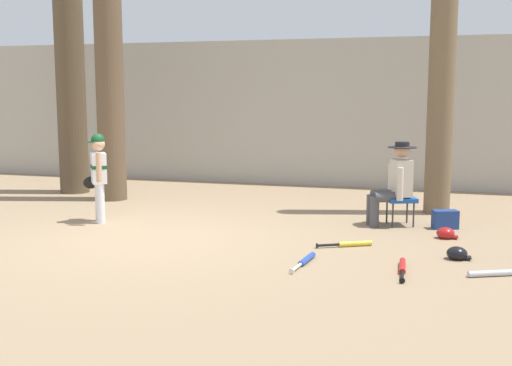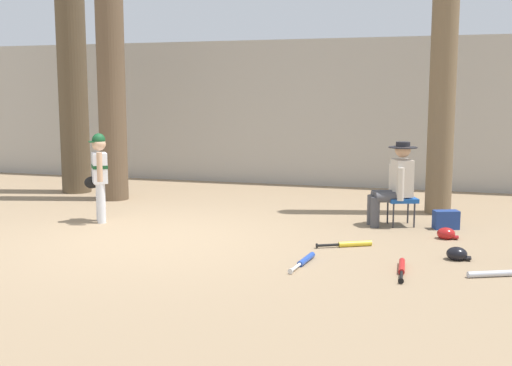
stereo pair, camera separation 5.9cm
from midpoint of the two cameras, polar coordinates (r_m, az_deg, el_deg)
ground_plane at (r=8.36m, az=-9.76°, el=-5.02°), size 60.00×60.00×0.00m
concrete_back_wall at (r=13.34m, az=0.52°, el=6.37°), size 18.00×0.36×2.96m
tree_near_player at (r=11.45m, az=-13.21°, el=9.64°), size 0.72×0.72×5.17m
tree_behind_spectator at (r=10.28m, az=16.32°, el=11.65°), size 0.53×0.53×5.66m
young_ballplayer at (r=9.50m, az=-14.21°, el=0.99°), size 0.52×0.51×1.31m
folding_stool at (r=9.26m, az=12.70°, el=-1.52°), size 0.51×0.51×0.41m
seated_spectator at (r=9.19m, az=12.17°, el=0.16°), size 0.67×0.54×1.20m
handbag_beside_stool at (r=9.23m, az=16.50°, el=-3.17°), size 0.38×0.29×0.26m
tree_far_left at (r=12.49m, az=-16.56°, el=10.49°), size 0.71×0.71×5.61m
bat_yellow_trainer at (r=7.93m, az=8.32°, el=-5.45°), size 0.66×0.39×0.07m
bat_blue_youth at (r=7.11m, az=4.22°, el=-6.97°), size 0.14×0.76×0.07m
bat_red_barrel at (r=6.99m, az=12.81°, el=-7.44°), size 0.10×0.80×0.07m
bat_aluminum_silver at (r=7.06m, az=20.61°, el=-7.61°), size 0.77×0.39×0.07m
batting_helmet_red at (r=8.63m, az=16.53°, el=-4.37°), size 0.27×0.21×0.16m
batting_helmet_black at (r=7.60m, az=17.45°, el=-6.08°), size 0.27×0.21×0.16m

